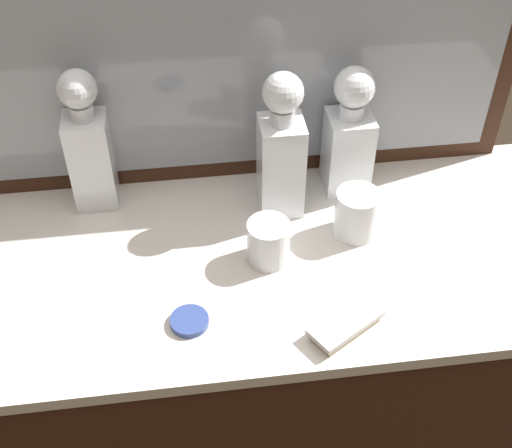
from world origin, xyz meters
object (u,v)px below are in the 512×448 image
Objects in this scene: crystal_decanter_far_right at (349,141)px; crystal_decanter_right at (281,158)px; crystal_decanter_front at (90,153)px; crystal_tumbler_right at (356,215)px; porcelain_dish at (189,321)px; crystal_tumbler_rear at (268,244)px; silver_brush_front at (345,325)px.

crystal_decanter_right is at bearing -160.13° from crystal_decanter_far_right.
crystal_decanter_front reaches higher than crystal_tumbler_right.
crystal_decanter_far_right is 0.16m from crystal_decanter_right.
porcelain_dish is at bearing -64.74° from crystal_decanter_front.
crystal_tumbler_rear is at bearing -134.10° from crystal_decanter_far_right.
crystal_tumbler_right reaches higher than silver_brush_front.
silver_brush_front is (-0.09, -0.38, -0.10)m from crystal_decanter_far_right.
silver_brush_front is at bearing -60.53° from crystal_tumbler_rear.
crystal_decanter_right reaches higher than silver_brush_front.
silver_brush_front is (0.06, -0.33, -0.11)m from crystal_decanter_right.
crystal_tumbler_rear reaches higher than porcelain_dish.
crystal_decanter_right reaches higher than porcelain_dish.
crystal_decanter_front is 3.52× the size of crystal_tumbler_rear.
crystal_tumbler_right is (-0.01, -0.15, -0.07)m from crystal_decanter_far_right.
crystal_tumbler_rear is at bearing 41.26° from porcelain_dish.
crystal_tumbler_right is (0.50, -0.16, -0.08)m from crystal_decanter_front.
crystal_decanter_front is at bearing 169.41° from crystal_decanter_right.
silver_brush_front reaches higher than porcelain_dish.
crystal_decanter_far_right is 3.23× the size of crystal_tumbler_rear.
crystal_decanter_right reaches higher than crystal_decanter_front.
crystal_decanter_right is at bearing 54.46° from porcelain_dish.
crystal_decanter_front reaches higher than crystal_decanter_far_right.
crystal_decanter_far_right is at bearing 84.97° from crystal_tumbler_right.
crystal_tumbler_rear is (-0.19, -0.20, -0.07)m from crystal_decanter_far_right.
crystal_decanter_front is 0.40m from porcelain_dish.
crystal_tumbler_right is at bearing 72.79° from silver_brush_front.
crystal_decanter_front is at bearing 115.26° from porcelain_dish.
crystal_decanter_far_right is at bearing 45.90° from crystal_tumbler_rear.
crystal_decanter_far_right is 0.90× the size of crystal_decanter_right.
crystal_decanter_far_right is at bearing 77.35° from silver_brush_front.
crystal_tumbler_rear is at bearing -107.16° from crystal_decanter_right.
silver_brush_front is at bearing -102.65° from crystal_decanter_far_right.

